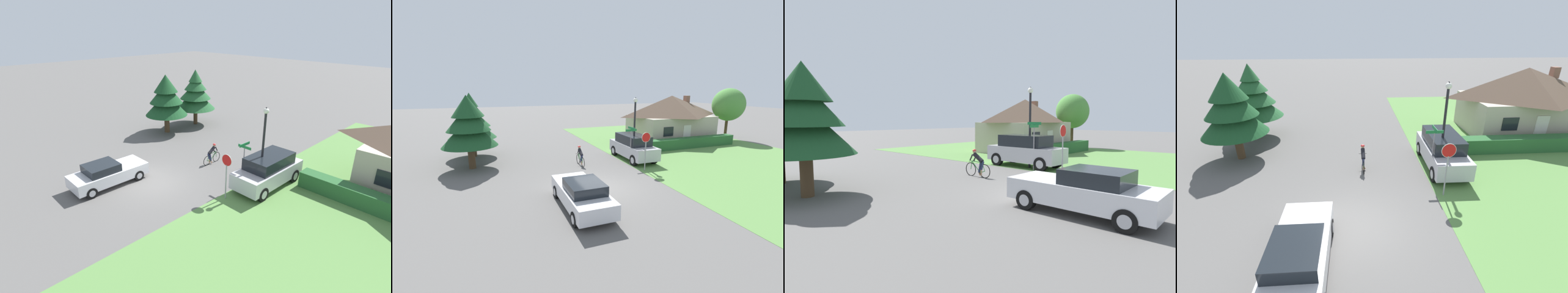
{
  "view_description": "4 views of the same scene",
  "coord_description": "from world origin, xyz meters",
  "views": [
    {
      "loc": [
        13.74,
        -9.51,
        9.11
      ],
      "look_at": [
        0.29,
        3.32,
        1.62
      ],
      "focal_mm": 28.0,
      "sensor_mm": 36.0,
      "label": 1
    },
    {
      "loc": [
        -5.6,
        -12.84,
        5.61
      ],
      "look_at": [
        0.61,
        3.6,
        1.64
      ],
      "focal_mm": 24.0,
      "sensor_mm": 36.0,
      "label": 2
    },
    {
      "loc": [
        -10.88,
        -5.99,
        2.98
      ],
      "look_at": [
        -0.73,
        3.47,
        1.73
      ],
      "focal_mm": 28.0,
      "sensor_mm": 36.0,
      "label": 3
    },
    {
      "loc": [
        0.08,
        -8.29,
        7.18
      ],
      "look_at": [
        0.93,
        4.06,
        1.7
      ],
      "focal_mm": 24.0,
      "sensor_mm": 36.0,
      "label": 4
    }
  ],
  "objects": [
    {
      "name": "cottage_house",
      "position": [
        12.63,
        10.24,
        2.49
      ],
      "size": [
        8.76,
        5.68,
        4.79
      ],
      "rotation": [
        0.0,
        0.0,
        0.01
      ],
      "color": "#B2A893",
      "rests_on": "ground"
    },
    {
      "name": "conifer_tall_near",
      "position": [
        -6.99,
        6.72,
        3.12
      ],
      "size": [
        3.71,
        3.71,
        5.15
      ],
      "color": "#4C3823",
      "rests_on": "ground"
    },
    {
      "name": "conifer_tall_far",
      "position": [
        -7.0,
        10.27,
        2.97
      ],
      "size": [
        3.74,
        3.74,
        5.23
      ],
      "color": "#4C3823",
      "rests_on": "ground"
    },
    {
      "name": "ground_plane",
      "position": [
        0.0,
        0.0,
        0.0
      ],
      "size": [
        140.0,
        140.0,
        0.0
      ],
      "primitive_type": "plane",
      "color": "#5B5956"
    },
    {
      "name": "parked_suv_right",
      "position": [
        4.93,
        4.85,
        1.01
      ],
      "size": [
        2.01,
        4.82,
        1.99
      ],
      "rotation": [
        0.0,
        0.0,
        1.56
      ],
      "color": "#B7B7BC",
      "rests_on": "ground"
    },
    {
      "name": "cyclist",
      "position": [
        0.45,
        4.73,
        0.69
      ],
      "size": [
        0.44,
        1.69,
        1.44
      ],
      "rotation": [
        0.0,
        0.0,
        1.6
      ],
      "color": "black",
      "rests_on": "ground"
    },
    {
      "name": "stop_sign",
      "position": [
        4.17,
        1.93,
        1.88
      ],
      "size": [
        0.68,
        0.07,
        2.68
      ],
      "rotation": [
        0.0,
        0.0,
        3.16
      ],
      "color": "gray",
      "rests_on": "ground"
    },
    {
      "name": "deciduous_tree_right",
      "position": [
        19.0,
        8.72,
        3.78
      ],
      "size": [
        3.36,
        3.36,
        5.56
      ],
      "color": "#4C3823",
      "rests_on": "ground"
    },
    {
      "name": "hedge_row",
      "position": [
        11.73,
        6.55,
        0.49
      ],
      "size": [
        10.85,
        0.9,
        0.97
      ],
      "primitive_type": "cube",
      "color": "#285B2D",
      "rests_on": "ground"
    },
    {
      "name": "grass_verge_right",
      "position": [
        11.82,
        4.0,
        0.01
      ],
      "size": [
        16.0,
        36.0,
        0.01
      ],
      "primitive_type": "cube",
      "color": "#568442",
      "rests_on": "ground"
    },
    {
      "name": "sedan_left_lane",
      "position": [
        -1.81,
        -2.01,
        0.73
      ],
      "size": [
        1.87,
        4.6,
        1.47
      ],
      "rotation": [
        0.0,
        0.0,
        1.57
      ],
      "color": "silver",
      "rests_on": "ground"
    },
    {
      "name": "street_lamp",
      "position": [
        4.73,
        4.42,
        3.04
      ],
      "size": [
        0.32,
        0.32,
        4.93
      ],
      "color": "black",
      "rests_on": "ground"
    },
    {
      "name": "street_name_sign",
      "position": [
        4.01,
        3.65,
        1.94
      ],
      "size": [
        0.9,
        0.9,
        2.82
      ],
      "color": "gray",
      "rests_on": "ground"
    }
  ]
}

